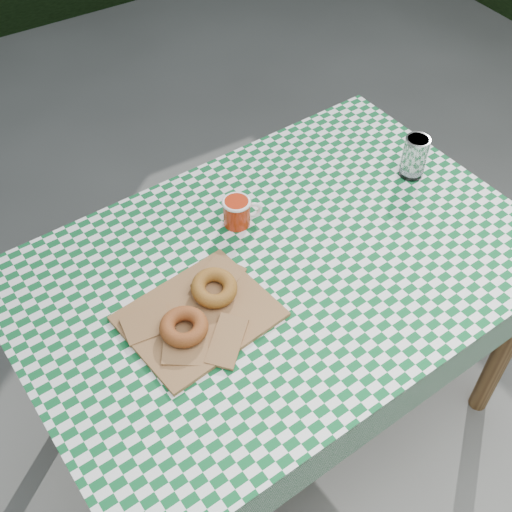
{
  "coord_description": "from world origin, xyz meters",
  "views": [
    {
      "loc": [
        -0.46,
        -0.96,
        1.97
      ],
      "look_at": [
        0.11,
        -0.05,
        0.79
      ],
      "focal_mm": 45.51,
      "sensor_mm": 36.0,
      "label": 1
    }
  ],
  "objects_px": {
    "coffee_mug": "(237,212)",
    "drinking_glass": "(414,157)",
    "paper_bag": "(199,315)",
    "table": "(277,351)"
  },
  "relations": [
    {
      "from": "paper_bag",
      "to": "drinking_glass",
      "type": "relative_size",
      "value": 2.67
    },
    {
      "from": "table",
      "to": "drinking_glass",
      "type": "height_order",
      "value": "drinking_glass"
    },
    {
      "from": "paper_bag",
      "to": "drinking_glass",
      "type": "distance_m",
      "value": 0.77
    },
    {
      "from": "drinking_glass",
      "to": "table",
      "type": "bearing_deg",
      "value": -169.69
    },
    {
      "from": "coffee_mug",
      "to": "table",
      "type": "bearing_deg",
      "value": -65.09
    },
    {
      "from": "paper_bag",
      "to": "drinking_glass",
      "type": "height_order",
      "value": "drinking_glass"
    },
    {
      "from": "coffee_mug",
      "to": "drinking_glass",
      "type": "height_order",
      "value": "drinking_glass"
    },
    {
      "from": "paper_bag",
      "to": "drinking_glass",
      "type": "bearing_deg",
      "value": 9.86
    },
    {
      "from": "paper_bag",
      "to": "coffee_mug",
      "type": "height_order",
      "value": "coffee_mug"
    },
    {
      "from": "table",
      "to": "coffee_mug",
      "type": "height_order",
      "value": "coffee_mug"
    }
  ]
}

